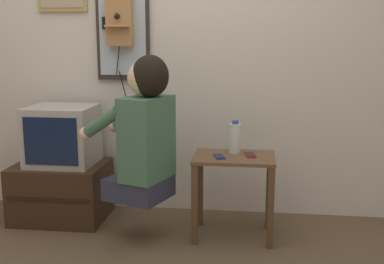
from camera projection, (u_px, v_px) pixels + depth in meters
name	position (u px, v px, depth m)	size (l,w,h in m)	color
wall_back	(164.00, 43.00, 3.55)	(6.80, 0.05, 2.55)	beige
side_table	(234.00, 175.00, 3.17)	(0.53, 0.38, 0.55)	brown
person	(144.00, 129.00, 3.03)	(0.62, 0.52, 0.93)	#2D3347
tv_stand	(62.00, 191.00, 3.53)	(0.65, 0.51, 0.41)	#382316
television	(62.00, 135.00, 3.45)	(0.46, 0.43, 0.42)	#ADA89E
wall_phone_antique	(120.00, 20.00, 3.47)	(0.23, 0.19, 0.78)	#AD7A47
wall_mirror	(123.00, 28.00, 3.52)	(0.39, 0.03, 0.75)	#2D2823
cell_phone_held	(219.00, 156.00, 3.11)	(0.09, 0.14, 0.01)	navy
cell_phone_spare	(250.00, 155.00, 3.15)	(0.08, 0.13, 0.01)	maroon
water_bottle	(235.00, 138.00, 3.21)	(0.08, 0.08, 0.22)	silver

